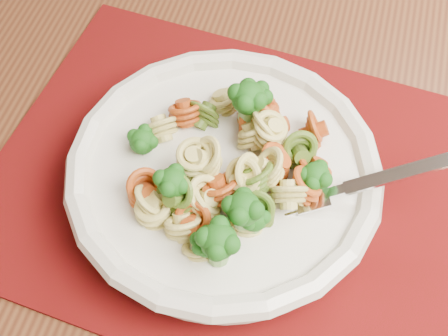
% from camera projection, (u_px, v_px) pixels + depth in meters
% --- Properties ---
extents(dining_table, '(1.58, 1.12, 0.72)m').
position_uv_depth(dining_table, '(219.00, 144.00, 0.67)').
color(dining_table, '#5A3119').
rests_on(dining_table, ground).
extents(placemat, '(0.42, 0.33, 0.00)m').
position_uv_depth(placemat, '(235.00, 183.00, 0.53)').
color(placemat, '#59030B').
rests_on(placemat, dining_table).
extents(pasta_bowl, '(0.25, 0.25, 0.05)m').
position_uv_depth(pasta_bowl, '(224.00, 175.00, 0.50)').
color(pasta_bowl, silver).
rests_on(pasta_bowl, placemat).
extents(pasta_broccoli_heap, '(0.22, 0.22, 0.06)m').
position_uv_depth(pasta_broccoli_heap, '(224.00, 164.00, 0.49)').
color(pasta_broccoli_heap, '#D9C66B').
rests_on(pasta_broccoli_heap, pasta_bowl).
extents(fork, '(0.17, 0.11, 0.08)m').
position_uv_depth(fork, '(312.00, 198.00, 0.47)').
color(fork, silver).
rests_on(fork, pasta_bowl).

